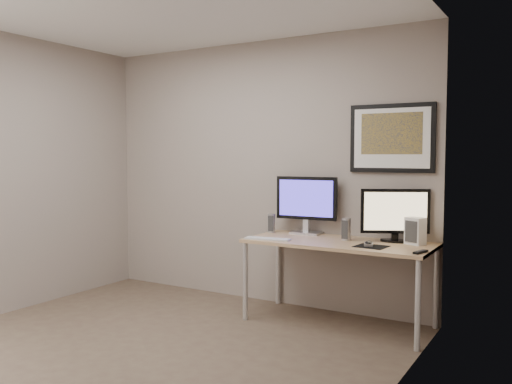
# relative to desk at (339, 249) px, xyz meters

# --- Properties ---
(floor) EXTENTS (3.60, 3.60, 0.00)m
(floor) POSITION_rel_desk_xyz_m (-1.00, -1.35, -0.66)
(floor) COLOR brown
(floor) RESTS_ON ground
(room) EXTENTS (3.60, 3.60, 3.60)m
(room) POSITION_rel_desk_xyz_m (-1.00, -0.90, 0.98)
(room) COLOR white
(room) RESTS_ON ground
(desk) EXTENTS (1.60, 0.70, 0.73)m
(desk) POSITION_rel_desk_xyz_m (0.00, 0.00, 0.00)
(desk) COLOR #A77250
(desk) RESTS_ON floor
(framed_art) EXTENTS (0.75, 0.04, 0.60)m
(framed_art) POSITION_rel_desk_xyz_m (0.35, 0.33, 0.96)
(framed_art) COLOR black
(framed_art) RESTS_ON room
(monitor_large) EXTENTS (0.59, 0.21, 0.54)m
(monitor_large) POSITION_rel_desk_xyz_m (-0.43, 0.24, 0.37)
(monitor_large) COLOR silver
(monitor_large) RESTS_ON desk
(monitor_tv) EXTENTS (0.53, 0.30, 0.46)m
(monitor_tv) POSITION_rel_desk_xyz_m (0.43, 0.19, 0.31)
(monitor_tv) COLOR black
(monitor_tv) RESTS_ON desk
(speaker_left) EXTENTS (0.09, 0.09, 0.18)m
(speaker_left) POSITION_rel_desk_xyz_m (-0.75, 0.16, 0.16)
(speaker_left) COLOR silver
(speaker_left) RESTS_ON desk
(speaker_right) EXTENTS (0.08, 0.08, 0.19)m
(speaker_right) POSITION_rel_desk_xyz_m (0.04, 0.08, 0.16)
(speaker_right) COLOR silver
(speaker_right) RESTS_ON desk
(keyboard) EXTENTS (0.43, 0.16, 0.01)m
(keyboard) POSITION_rel_desk_xyz_m (-0.57, -0.24, 0.07)
(keyboard) COLOR silver
(keyboard) RESTS_ON desk
(mousepad) EXTENTS (0.27, 0.24, 0.00)m
(mousepad) POSITION_rel_desk_xyz_m (0.33, -0.13, 0.07)
(mousepad) COLOR black
(mousepad) RESTS_ON desk
(mouse) EXTENTS (0.09, 0.13, 0.04)m
(mouse) POSITION_rel_desk_xyz_m (0.31, -0.11, 0.09)
(mouse) COLOR black
(mouse) RESTS_ON mousepad
(remote) EXTENTS (0.08, 0.17, 0.02)m
(remote) POSITION_rel_desk_xyz_m (0.75, -0.22, 0.08)
(remote) COLOR black
(remote) RESTS_ON desk
(fan_unit) EXTENTS (0.18, 0.16, 0.23)m
(fan_unit) POSITION_rel_desk_xyz_m (0.61, 0.16, 0.18)
(fan_unit) COLOR silver
(fan_unit) RESTS_ON desk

